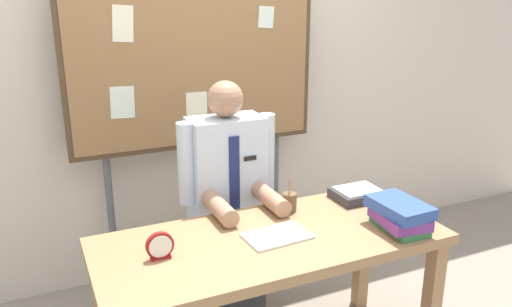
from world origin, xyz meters
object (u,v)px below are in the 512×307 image
desk (271,255)px  bulletin_board (195,67)px  person (228,213)px  desk_clock (160,247)px  paper_tray (358,194)px  pen_holder (290,202)px  book_stack (400,215)px  open_notebook (277,236)px

desk → bulletin_board: 1.27m
person → bulletin_board: size_ratio=0.71×
desk_clock → paper_tray: desk_clock is taller
pen_holder → desk_clock: bearing=-164.1°
book_stack → pen_holder: 0.54m
book_stack → paper_tray: 0.39m
desk → desk_clock: size_ratio=13.45×
person → desk_clock: size_ratio=11.58×
desk → desk_clock: bearing=178.8°
book_stack → desk: bearing=162.8°
open_notebook → desk_clock: desk_clock is taller
open_notebook → paper_tray: 0.64m
open_notebook → paper_tray: paper_tray is taller
desk_clock → paper_tray: (1.13, 0.19, -0.03)m
open_notebook → book_stack: bearing=-15.9°
paper_tray → open_notebook: bearing=-159.4°
open_notebook → paper_tray: size_ratio=1.13×
pen_holder → bulletin_board: bearing=104.6°
desk → person: (0.00, 0.54, -0.01)m
bulletin_board → open_notebook: bearing=-88.8°
person → pen_holder: size_ratio=8.62×
person → bulletin_board: (-0.00, 0.50, 0.75)m
bulletin_board → book_stack: (0.58, -1.22, -0.57)m
bulletin_board → open_notebook: (0.02, -1.06, -0.64)m
book_stack → pen_holder: size_ratio=1.89×
bulletin_board → pen_holder: bearing=-75.4°
desk_clock → pen_holder: bearing=15.9°
desk → person: size_ratio=1.16×
person → pen_holder: 0.42m
bulletin_board → paper_tray: bulletin_board is taller
person → open_notebook: person is taller
paper_tray → desk_clock: bearing=-170.3°
bulletin_board → pen_holder: bulletin_board is taller
bulletin_board → desk_clock: size_ratio=16.22×
paper_tray → pen_holder: bearing=178.3°
person → desk: bearing=-90.0°
person → paper_tray: size_ratio=5.30×
pen_holder → paper_tray: size_ratio=0.62×
desk_clock → book_stack: bearing=-9.9°
desk → paper_tray: 0.67m
desk → book_stack: bearing=-17.2°
book_stack → paper_tray: book_stack is taller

